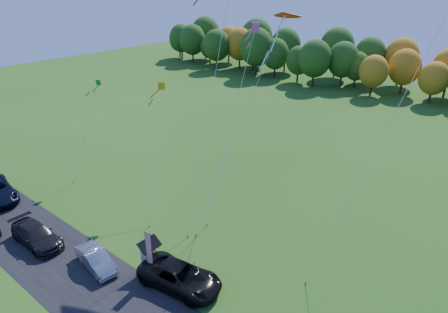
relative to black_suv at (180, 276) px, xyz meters
The scene contains 15 objects.
ground 1.54m from the black_suv, behind, with size 160.00×160.00×0.00m, color #255215.
asphalt_strip 4.12m from the black_suv, 108.80° to the right, with size 90.00×6.00×0.01m, color black.
tree_line 55.20m from the black_suv, 91.35° to the left, with size 116.00×12.00×10.00m, color #1E4711, non-canonical shape.
black_suv is the anchor object (origin of this frame).
silver_sedan 6.44m from the black_suv, 157.69° to the right, with size 1.42×4.08×1.34m, color #9A9A9E.
dark_truck_a 12.45m from the black_suv, 162.51° to the right, with size 2.13×5.24×1.52m, color black.
person_tailgate_a 3.01m from the black_suv, 168.17° to the right, with size 0.71×0.46×1.94m, color silver.
person_tailgate_b 3.38m from the black_suv, 167.48° to the left, with size 0.89×0.69×1.83m, color gray.
feather_flag 2.78m from the black_suv, 164.59° to the right, with size 0.50×0.15×3.76m.
kite_delta_blue 14.66m from the black_suv, 118.37° to the left, with size 4.59×10.98×22.67m.
kite_parafoil_orange 19.26m from the black_suv, 50.60° to the left, with size 7.53×12.11×27.39m.
kite_delta_red 12.96m from the black_suv, 103.58° to the left, with size 2.42×10.64×17.56m.
kite_diamond_yellow 11.56m from the black_suv, 145.36° to the left, with size 4.59×6.47×10.88m.
kite_diamond_green 20.26m from the black_suv, 162.67° to the left, with size 1.02×5.14×9.85m.
kite_diamond_pink 12.70m from the black_suv, 110.01° to the left, with size 1.30×7.67×15.97m.
Camera 1 is at (16.77, -14.32, 19.00)m, focal length 32.00 mm.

